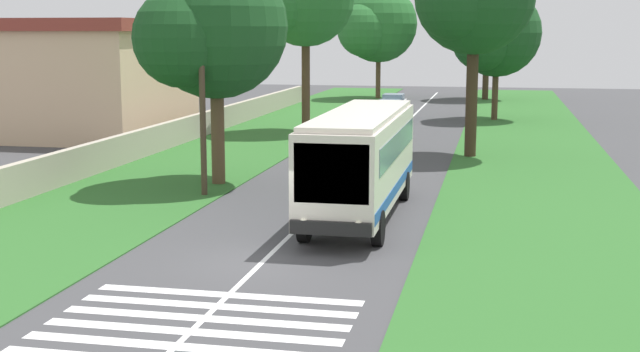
{
  "coord_description": "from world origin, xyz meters",
  "views": [
    {
      "loc": [
        -22.72,
        -6.4,
        6.47
      ],
      "look_at": [
        5.52,
        -0.54,
        1.6
      ],
      "focal_mm": 48.23,
      "sensor_mm": 36.0,
      "label": 1
    }
  ],
  "objects_px": {
    "coach_bus": "(361,157)",
    "roadside_tree_right_2": "(494,35)",
    "roadside_tree_right_1": "(486,25)",
    "trailing_car_1": "(371,120)",
    "trailing_car_3": "(394,103)",
    "roadside_tree_left_2": "(304,0)",
    "trailing_car_0": "(344,138)",
    "roadside_building": "(90,77)",
    "trailing_car_2": "(389,110)",
    "roadside_tree_left_0": "(376,26)",
    "roadside_tree_left_1": "(211,31)",
    "utility_pole": "(202,99)"
  },
  "relations": [
    {
      "from": "trailing_car_0",
      "to": "roadside_building",
      "type": "height_order",
      "value": "roadside_building"
    },
    {
      "from": "roadside_tree_left_1",
      "to": "roadside_tree_right_2",
      "type": "xyz_separation_m",
      "value": [
        29.79,
        -11.35,
        -0.31
      ]
    },
    {
      "from": "roadside_tree_right_1",
      "to": "trailing_car_1",
      "type": "bearing_deg",
      "value": 166.28
    },
    {
      "from": "trailing_car_1",
      "to": "trailing_car_2",
      "type": "xyz_separation_m",
      "value": [
        7.52,
        -0.23,
        0.0
      ]
    },
    {
      "from": "coach_bus",
      "to": "roadside_tree_right_2",
      "type": "relative_size",
      "value": 1.17
    },
    {
      "from": "trailing_car_2",
      "to": "roadside_tree_left_1",
      "type": "height_order",
      "value": "roadside_tree_left_1"
    },
    {
      "from": "trailing_car_2",
      "to": "roadside_tree_right_2",
      "type": "distance_m",
      "value": 9.34
    },
    {
      "from": "trailing_car_2",
      "to": "roadside_tree_left_0",
      "type": "bearing_deg",
      "value": 11.03
    },
    {
      "from": "coach_bus",
      "to": "trailing_car_3",
      "type": "height_order",
      "value": "coach_bus"
    },
    {
      "from": "roadside_tree_left_0",
      "to": "utility_pole",
      "type": "bearing_deg",
      "value": -179.6
    },
    {
      "from": "trailing_car_3",
      "to": "trailing_car_0",
      "type": "bearing_deg",
      "value": -179.68
    },
    {
      "from": "trailing_car_1",
      "to": "roadside_building",
      "type": "distance_m",
      "value": 18.28
    },
    {
      "from": "roadside_tree_left_1",
      "to": "roadside_tree_right_2",
      "type": "height_order",
      "value": "roadside_tree_left_1"
    },
    {
      "from": "trailing_car_3",
      "to": "roadside_tree_left_0",
      "type": "height_order",
      "value": "roadside_tree_left_0"
    },
    {
      "from": "roadside_tree_left_0",
      "to": "roadside_tree_right_1",
      "type": "bearing_deg",
      "value": -84.82
    },
    {
      "from": "roadside_tree_left_0",
      "to": "roadside_tree_left_2",
      "type": "height_order",
      "value": "roadside_tree_left_2"
    },
    {
      "from": "trailing_car_0",
      "to": "roadside_tree_right_2",
      "type": "distance_m",
      "value": 20.45
    },
    {
      "from": "trailing_car_1",
      "to": "roadside_tree_right_1",
      "type": "distance_m",
      "value": 29.31
    },
    {
      "from": "trailing_car_2",
      "to": "roadside_tree_left_2",
      "type": "relative_size",
      "value": 0.37
    },
    {
      "from": "trailing_car_1",
      "to": "roadside_tree_left_1",
      "type": "relative_size",
      "value": 0.45
    },
    {
      "from": "trailing_car_0",
      "to": "roadside_tree_left_2",
      "type": "xyz_separation_m",
      "value": [
        7.79,
        4.03,
        7.76
      ]
    },
    {
      "from": "trailing_car_1",
      "to": "roadside_tree_right_2",
      "type": "xyz_separation_m",
      "value": [
        8.29,
        -7.73,
        5.51
      ]
    },
    {
      "from": "roadside_tree_left_1",
      "to": "utility_pole",
      "type": "height_order",
      "value": "roadside_tree_left_1"
    },
    {
      "from": "coach_bus",
      "to": "roadside_tree_left_0",
      "type": "distance_m",
      "value": 54.33
    },
    {
      "from": "trailing_car_2",
      "to": "utility_pole",
      "type": "xyz_separation_m",
      "value": [
        -31.58,
        3.41,
        3.2
      ]
    },
    {
      "from": "roadside_tree_left_2",
      "to": "coach_bus",
      "type": "bearing_deg",
      "value": -162.81
    },
    {
      "from": "roadside_tree_right_1",
      "to": "roadside_tree_right_2",
      "type": "distance_m",
      "value": 19.54
    },
    {
      "from": "roadside_tree_right_1",
      "to": "trailing_car_3",
      "type": "bearing_deg",
      "value": 153.26
    },
    {
      "from": "roadside_tree_left_1",
      "to": "roadside_tree_left_2",
      "type": "distance_m",
      "value": 19.61
    },
    {
      "from": "roadside_tree_left_0",
      "to": "roadside_tree_right_2",
      "type": "xyz_separation_m",
      "value": [
        -18.57,
        -11.27,
        -0.8
      ]
    },
    {
      "from": "roadside_tree_right_1",
      "to": "roadside_building",
      "type": "height_order",
      "value": "roadside_tree_right_1"
    },
    {
      "from": "trailing_car_1",
      "to": "roadside_tree_right_2",
      "type": "relative_size",
      "value": 0.45
    },
    {
      "from": "coach_bus",
      "to": "roadside_tree_right_1",
      "type": "distance_m",
      "value": 54.89
    },
    {
      "from": "trailing_car_3",
      "to": "roadside_building",
      "type": "distance_m",
      "value": 26.17
    },
    {
      "from": "roadside_tree_left_2",
      "to": "roadside_building",
      "type": "relative_size",
      "value": 0.89
    },
    {
      "from": "trailing_car_1",
      "to": "roadside_tree_left_0",
      "type": "xyz_separation_m",
      "value": [
        26.85,
        3.54,
        6.31
      ]
    },
    {
      "from": "trailing_car_1",
      "to": "trailing_car_3",
      "type": "height_order",
      "value": "same"
    },
    {
      "from": "trailing_car_3",
      "to": "roadside_tree_left_2",
      "type": "distance_m",
      "value": 18.15
    },
    {
      "from": "trailing_car_2",
      "to": "roadside_tree_right_2",
      "type": "relative_size",
      "value": 0.45
    },
    {
      "from": "roadside_tree_left_0",
      "to": "roadside_tree_right_1",
      "type": "distance_m",
      "value": 10.36
    },
    {
      "from": "trailing_car_3",
      "to": "trailing_car_2",
      "type": "bearing_deg",
      "value": -176.18
    },
    {
      "from": "roadside_building",
      "to": "coach_bus",
      "type": "bearing_deg",
      "value": -135.42
    },
    {
      "from": "coach_bus",
      "to": "utility_pole",
      "type": "bearing_deg",
      "value": 67.97
    },
    {
      "from": "roadside_tree_left_0",
      "to": "utility_pole",
      "type": "xyz_separation_m",
      "value": [
        -50.91,
        -0.36,
        -3.11
      ]
    },
    {
      "from": "roadside_tree_right_2",
      "to": "roadside_tree_right_1",
      "type": "bearing_deg",
      "value": 2.78
    },
    {
      "from": "roadside_tree_left_2",
      "to": "roadside_tree_right_2",
      "type": "relative_size",
      "value": 1.23
    },
    {
      "from": "trailing_car_0",
      "to": "roadside_tree_left_2",
      "type": "distance_m",
      "value": 11.71
    },
    {
      "from": "roadside_tree_left_2",
      "to": "roadside_tree_right_2",
      "type": "xyz_separation_m",
      "value": [
        10.29,
        -11.83,
        -2.25
      ]
    },
    {
      "from": "roadside_tree_right_2",
      "to": "trailing_car_0",
      "type": "bearing_deg",
      "value": 156.68
    },
    {
      "from": "coach_bus",
      "to": "trailing_car_1",
      "type": "height_order",
      "value": "coach_bus"
    }
  ]
}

